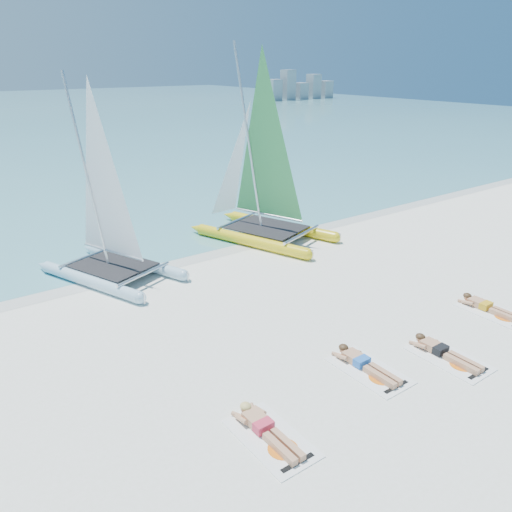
{
  "coord_description": "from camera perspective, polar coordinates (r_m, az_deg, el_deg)",
  "views": [
    {
      "loc": [
        -7.3,
        -9.16,
        6.44
      ],
      "look_at": [
        0.18,
        1.2,
        1.43
      ],
      "focal_mm": 35.0,
      "sensor_mm": 36.0,
      "label": 1
    }
  ],
  "objects": [
    {
      "name": "towel_a",
      "position": [
        9.71,
        1.72,
        -20.09
      ],
      "size": [
        1.0,
        1.85,
        0.02
      ],
      "primitive_type": "cube",
      "color": "white",
      "rests_on": "ground"
    },
    {
      "name": "towel_b",
      "position": [
        11.67,
        12.8,
        -12.66
      ],
      "size": [
        1.0,
        1.85,
        0.02
      ],
      "primitive_type": "cube",
      "color": "white",
      "rests_on": "ground"
    },
    {
      "name": "sunbather_b",
      "position": [
        11.71,
        12.14,
        -11.82
      ],
      "size": [
        0.37,
        1.73,
        0.26
      ],
      "color": "tan",
      "rests_on": "towel_b"
    },
    {
      "name": "distant_skyline",
      "position": [
        93.85,
        5.02,
        18.6
      ],
      "size": [
        14.0,
        2.0,
        5.0
      ],
      "color": "#8E939C",
      "rests_on": "ground"
    },
    {
      "name": "sunbather_c",
      "position": [
        12.65,
        20.49,
        -10.1
      ],
      "size": [
        0.37,
        1.73,
        0.26
      ],
      "color": "tan",
      "rests_on": "towel_c"
    },
    {
      "name": "towel_c",
      "position": [
        12.62,
        21.15,
        -10.85
      ],
      "size": [
        1.0,
        1.85,
        0.02
      ],
      "primitive_type": "cube",
      "color": "white",
      "rests_on": "ground"
    },
    {
      "name": "towel_d",
      "position": [
        15.22,
        25.47,
        -5.84
      ],
      "size": [
        1.0,
        1.85,
        0.02
      ],
      "primitive_type": "cube",
      "color": "white",
      "rests_on": "ground"
    },
    {
      "name": "sunbather_d",
      "position": [
        15.25,
        24.91,
        -5.23
      ],
      "size": [
        0.37,
        1.73,
        0.26
      ],
      "color": "tan",
      "rests_on": "towel_d"
    },
    {
      "name": "catamaran_yellow",
      "position": [
        19.07,
        -0.09,
        8.93
      ],
      "size": [
        4.23,
        5.94,
        7.36
      ],
      "rotation": [
        0.0,
        0.0,
        0.34
      ],
      "color": "yellow",
      "rests_on": "ground"
    },
    {
      "name": "ground",
      "position": [
        13.37,
        2.39,
        -7.41
      ],
      "size": [
        140.0,
        140.0,
        0.0
      ],
      "primitive_type": "plane",
      "color": "white",
      "rests_on": "ground"
    },
    {
      "name": "sunbather_a",
      "position": [
        9.75,
        1.0,
        -19.01
      ],
      "size": [
        0.37,
        1.73,
        0.26
      ],
      "color": "tan",
      "rests_on": "towel_a"
    },
    {
      "name": "wet_sand_strip",
      "position": [
        17.6,
        -8.71,
        -0.3
      ],
      "size": [
        140.0,
        1.4,
        0.01
      ],
      "primitive_type": "cube",
      "color": "silver",
      "rests_on": "ground"
    },
    {
      "name": "catamaran_blue",
      "position": [
        16.06,
        -16.78,
        4.11
      ],
      "size": [
        3.79,
        5.19,
        6.41
      ],
      "rotation": [
        0.0,
        0.0,
        0.37
      ],
      "color": "#A9CBDE",
      "rests_on": "ground"
    }
  ]
}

